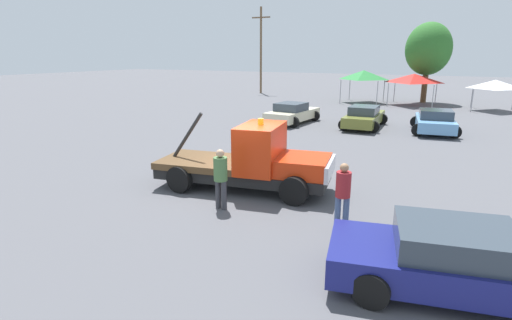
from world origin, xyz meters
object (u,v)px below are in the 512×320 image
object	(u,v)px
utility_pole	(261,49)
parked_car_olive	(364,117)
foreground_car	(465,262)
person_at_hood	(221,175)
canopy_tent_red	(414,78)
person_near_truck	(343,191)
parked_car_skyblue	(435,121)
traffic_cone	(243,148)
canopy_tent_white	(495,84)
parked_car_cream	(292,113)
canopy_tent_green	(364,75)
tree_left	(428,49)
tow_truck	(253,162)

from	to	relation	value
utility_pole	parked_car_olive	bearing A→B (deg)	-47.44
foreground_car	parked_car_olive	bearing A→B (deg)	96.64
person_at_hood	parked_car_olive	world-z (taller)	person_at_hood
canopy_tent_red	person_near_truck	bearing A→B (deg)	-86.91
person_near_truck	canopy_tent_red	distance (m)	28.09
person_near_truck	utility_pole	distance (m)	37.02
person_near_truck	parked_car_skyblue	size ratio (longest dim) A/B	0.39
parked_car_skyblue	traffic_cone	bearing A→B (deg)	133.95
parked_car_skyblue	canopy_tent_white	bearing A→B (deg)	-24.10
parked_car_cream	canopy_tent_white	bearing A→B (deg)	-37.47
canopy_tent_red	parked_car_cream	bearing A→B (deg)	-113.14
foreground_car	canopy_tent_white	size ratio (longest dim) A/B	1.78
parked_car_olive	canopy_tent_white	size ratio (longest dim) A/B	1.54
utility_pole	canopy_tent_white	bearing A→B (deg)	-11.84
person_near_truck	parked_car_skyblue	bearing A→B (deg)	-22.16
foreground_car	parked_car_cream	bearing A→B (deg)	110.03
parked_car_olive	utility_pole	xyz separation A→B (m)	(-15.56, 16.94, 4.30)
foreground_car	person_near_truck	world-z (taller)	person_near_truck
foreground_car	person_at_hood	size ratio (longest dim) A/B	3.01
canopy_tent_green	canopy_tent_red	world-z (taller)	canopy_tent_green
canopy_tent_white	person_near_truck	bearing A→B (deg)	-99.66
person_at_hood	canopy_tent_green	bearing A→B (deg)	-167.36
foreground_car	parked_car_cream	world-z (taller)	same
person_at_hood	parked_car_cream	bearing A→B (deg)	-157.61
parked_car_cream	canopy_tent_white	xyz separation A→B (m)	(11.92, 12.65, 1.43)
parked_car_skyblue	tree_left	distance (m)	16.07
utility_pole	parked_car_skyblue	bearing A→B (deg)	-40.57
parked_car_cream	parked_car_skyblue	distance (m)	8.53
tow_truck	parked_car_cream	size ratio (longest dim) A/B	1.31
parked_car_olive	canopy_tent_white	bearing A→B (deg)	-33.02
canopy_tent_red	canopy_tent_white	bearing A→B (deg)	-8.54
parked_car_olive	canopy_tent_red	size ratio (longest dim) A/B	1.28
canopy_tent_red	canopy_tent_white	size ratio (longest dim) A/B	1.20
person_near_truck	traffic_cone	size ratio (longest dim) A/B	3.15
parked_car_skyblue	canopy_tent_red	xyz separation A→B (m)	(-2.70, 12.83, 1.69)
tow_truck	parked_car_olive	size ratio (longest dim) A/B	1.29
canopy_tent_red	utility_pole	bearing A→B (deg)	166.97
parked_car_olive	canopy_tent_green	xyz separation A→B (m)	(-3.05, 12.93, 1.87)
person_near_truck	traffic_cone	xyz separation A→B (m)	(-6.16, 5.78, -0.75)
parked_car_skyblue	canopy_tent_white	distance (m)	12.47
canopy_tent_red	canopy_tent_white	world-z (taller)	canopy_tent_red
tow_truck	canopy_tent_green	bearing A→B (deg)	85.36
canopy_tent_red	utility_pole	xyz separation A→B (m)	(-16.83, 3.89, 2.62)
canopy_tent_red	canopy_tent_white	distance (m)	6.20
canopy_tent_red	tow_truck	bearing A→B (deg)	-94.21
canopy_tent_green	utility_pole	size ratio (longest dim) A/B	0.35
parked_car_cream	tree_left	bearing A→B (deg)	-16.12
person_near_truck	canopy_tent_green	bearing A→B (deg)	-5.88
tow_truck	canopy_tent_red	xyz separation A→B (m)	(1.94, 26.42, 1.39)
canopy_tent_red	parked_car_skyblue	bearing A→B (deg)	-78.11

